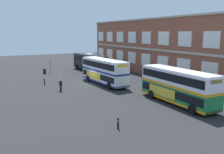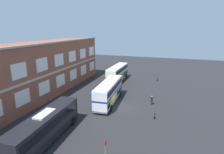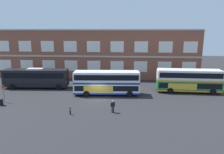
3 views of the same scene
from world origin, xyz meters
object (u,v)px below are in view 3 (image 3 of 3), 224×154
double_decker_near (107,82)px  safety_bollard_east (70,111)px  station_litter_bin (1,102)px  double_decker_middle (189,80)px  touring_coach (36,78)px  waiting_passenger (113,106)px  bus_stand_flag (4,92)px

double_decker_near → safety_bollard_east: 9.77m
station_litter_bin → double_decker_middle: bearing=17.1°
touring_coach → waiting_passenger: (15.48, -10.99, -0.98)m
touring_coach → safety_bollard_east: (9.97, -12.07, -1.42)m
double_decker_middle → waiting_passenger: 16.46m
station_litter_bin → safety_bollard_east: station_litter_bin is taller
touring_coach → bus_stand_flag: (-1.35, -8.28, -0.27)m
safety_bollard_east → touring_coach: bearing=129.5°
double_decker_near → station_litter_bin: size_ratio=10.81×
double_decker_middle → waiting_passenger: (-12.70, -10.40, -1.22)m
double_decker_middle → safety_bollard_east: 21.59m
double_decker_middle → touring_coach: 28.19m
double_decker_middle → station_litter_bin: double_decker_middle is taller
double_decker_near → double_decker_middle: size_ratio=1.01×
waiting_passenger → safety_bollard_east: (-5.51, -1.08, -0.44)m
waiting_passenger → safety_bollard_east: waiting_passenger is taller
double_decker_near → double_decker_middle: (14.32, 2.67, 0.00)m
touring_coach → waiting_passenger: 19.01m
double_decker_near → station_litter_bin: 16.26m
bus_stand_flag → station_litter_bin: size_ratio=2.62×
double_decker_near → safety_bollard_east: size_ratio=11.72×
station_litter_bin → waiting_passenger: bearing=-4.8°
bus_stand_flag → station_litter_bin: bearing=-76.4°
double_decker_near → waiting_passenger: bearing=-78.2°
double_decker_middle → safety_bollard_east: double_decker_middle is taller
double_decker_near → bus_stand_flag: size_ratio=4.13×
waiting_passenger → station_litter_bin: (-16.51, 1.40, -0.41)m
station_litter_bin → safety_bollard_east: size_ratio=1.08×
touring_coach → waiting_passenger: touring_coach is taller
double_decker_middle → touring_coach: (-28.18, 0.59, -0.24)m
double_decker_near → safety_bollard_east: double_decker_near is taller
station_litter_bin → double_decker_near: bearing=23.0°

